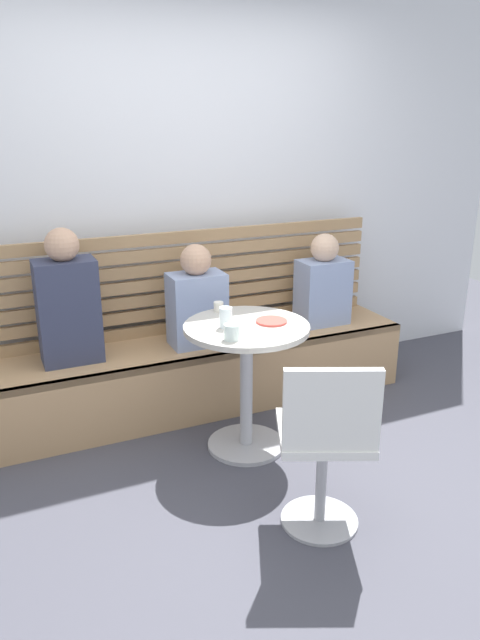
% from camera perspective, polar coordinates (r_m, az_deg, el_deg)
% --- Properties ---
extents(ground, '(8.00, 8.00, 0.00)m').
position_cam_1_polar(ground, '(3.04, 5.16, -17.36)').
color(ground, '#42424C').
extents(back_wall, '(5.20, 0.10, 2.90)m').
position_cam_1_polar(back_wall, '(3.97, -6.14, 13.85)').
color(back_wall, silver).
rests_on(back_wall, ground).
extents(booth_bench, '(2.70, 0.52, 0.44)m').
position_cam_1_polar(booth_bench, '(3.87, -3.44, -5.07)').
color(booth_bench, tan).
rests_on(booth_bench, ground).
extents(booth_backrest, '(2.65, 0.04, 0.67)m').
position_cam_1_polar(booth_backrest, '(3.90, -4.87, 3.76)').
color(booth_backrest, '#A68157').
rests_on(booth_backrest, booth_bench).
extents(cafe_table, '(0.68, 0.68, 0.74)m').
position_cam_1_polar(cafe_table, '(3.25, 0.62, -4.15)').
color(cafe_table, '#ADADB2').
rests_on(cafe_table, ground).
extents(white_chair, '(0.53, 0.53, 0.85)m').
position_cam_1_polar(white_chair, '(2.65, 8.24, -11.44)').
color(white_chair, '#ADADB2').
rests_on(white_chair, ground).
extents(person_adult, '(0.34, 0.22, 0.78)m').
position_cam_1_polar(person_adult, '(3.51, -16.24, 1.58)').
color(person_adult, '#333851').
rests_on(person_adult, booth_bench).
extents(person_child_left, '(0.34, 0.22, 0.64)m').
position_cam_1_polar(person_child_left, '(3.66, -4.17, 1.81)').
color(person_child_left, '#8C9EC6').
rests_on(person_child_left, booth_bench).
extents(person_child_middle, '(0.34, 0.22, 0.62)m').
position_cam_1_polar(person_child_middle, '(4.08, 7.98, 3.39)').
color(person_child_middle, '#8C9EC6').
rests_on(person_child_middle, booth_bench).
extents(cup_water_clear, '(0.07, 0.07, 0.11)m').
position_cam_1_polar(cup_water_clear, '(3.12, -1.38, 0.25)').
color(cup_water_clear, white).
rests_on(cup_water_clear, cafe_table).
extents(cup_glass_short, '(0.08, 0.08, 0.08)m').
position_cam_1_polar(cup_glass_short, '(2.95, -0.80, -1.16)').
color(cup_glass_short, silver).
rests_on(cup_glass_short, cafe_table).
extents(cup_espresso_small, '(0.06, 0.06, 0.05)m').
position_cam_1_polar(cup_espresso_small, '(3.39, -2.07, 1.30)').
color(cup_espresso_small, silver).
rests_on(cup_espresso_small, cafe_table).
extents(plate_small, '(0.17, 0.17, 0.01)m').
position_cam_1_polar(plate_small, '(3.22, 3.04, -0.11)').
color(plate_small, '#DB4C42').
rests_on(plate_small, cafe_table).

